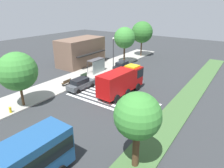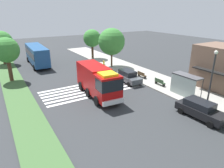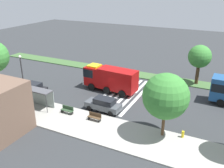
% 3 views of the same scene
% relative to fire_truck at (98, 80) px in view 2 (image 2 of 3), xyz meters
% --- Properties ---
extents(ground_plane, '(120.00, 120.00, 0.00)m').
position_rel_fire_truck_xyz_m(ground_plane, '(-1.82, 0.15, -2.02)').
color(ground_plane, '#2D3033').
extents(sidewalk, '(60.00, 5.46, 0.14)m').
position_rel_fire_truck_xyz_m(sidewalk, '(-1.82, 9.86, -1.95)').
color(sidewalk, '#9E9B93').
rests_on(sidewalk, ground_plane).
extents(median_strip, '(60.00, 3.00, 0.14)m').
position_rel_fire_truck_xyz_m(median_strip, '(-1.82, -8.33, -1.95)').
color(median_strip, '#3D6033').
rests_on(median_strip, ground_plane).
extents(crosswalk, '(4.95, 12.56, 0.01)m').
position_rel_fire_truck_xyz_m(crosswalk, '(-2.49, 0.15, -2.01)').
color(crosswalk, silver).
rests_on(crosswalk, ground_plane).
extents(fire_truck, '(8.37, 3.14, 3.61)m').
position_rel_fire_truck_xyz_m(fire_truck, '(0.00, 0.00, 0.00)').
color(fire_truck, '#A50C0C').
rests_on(fire_truck, ground_plane).
extents(parked_car_west, '(4.62, 2.12, 1.72)m').
position_rel_fire_truck_xyz_m(parked_car_west, '(-2.27, 5.93, -1.14)').
color(parked_car_west, '#474C51').
rests_on(parked_car_west, ground_plane).
extents(parked_car_mid, '(4.77, 2.17, 1.69)m').
position_rel_fire_truck_xyz_m(parked_car_mid, '(9.59, 5.93, -1.15)').
color(parked_car_mid, black).
rests_on(parked_car_mid, ground_plane).
extents(transit_bus, '(10.24, 3.05, 3.58)m').
position_rel_fire_truck_xyz_m(transit_bus, '(-18.95, -2.99, 0.10)').
color(transit_bus, navy).
rests_on(transit_bus, ground_plane).
extents(bus_stop_shelter, '(3.50, 1.40, 2.46)m').
position_rel_fire_truck_xyz_m(bus_stop_shelter, '(5.27, 8.72, -0.13)').
color(bus_stop_shelter, '#4C4C51').
rests_on(bus_stop_shelter, sidewalk).
extents(bench_near_shelter, '(1.60, 0.50, 0.90)m').
position_rel_fire_truck_xyz_m(bench_near_shelter, '(1.27, 8.70, -1.43)').
color(bench_near_shelter, '#2D472D').
rests_on(bench_near_shelter, sidewalk).
extents(bench_west_of_shelter, '(1.60, 0.50, 0.90)m').
position_rel_fire_truck_xyz_m(bench_west_of_shelter, '(-2.58, 8.70, -1.43)').
color(bench_west_of_shelter, '#4C3823').
rests_on(bench_west_of_shelter, sidewalk).
extents(street_lamp, '(0.36, 0.36, 6.09)m').
position_rel_fire_truck_xyz_m(street_lamp, '(9.05, 7.73, 1.72)').
color(street_lamp, '#2D2D30').
rests_on(street_lamp, sidewalk).
extents(sidewalk_tree_far_west, '(3.60, 3.60, 6.00)m').
position_rel_fire_truck_xyz_m(sidewalk_tree_far_west, '(-18.28, 8.13, 2.28)').
color(sidewalk_tree_far_west, '#513823').
rests_on(sidewalk_tree_far_west, sidewalk).
extents(sidewalk_tree_west, '(4.65, 4.65, 6.79)m').
position_rel_fire_truck_xyz_m(sidewalk_tree_west, '(-10.45, 8.13, 2.58)').
color(sidewalk_tree_west, '#513823').
rests_on(sidewalk_tree_west, sidewalk).
extents(median_tree_far_west, '(4.21, 4.21, 6.16)m').
position_rel_fire_truck_xyz_m(median_tree_far_west, '(-22.59, -8.33, 2.15)').
color(median_tree_far_west, '#513823').
rests_on(median_tree_far_west, median_strip).
extents(median_tree_west, '(3.49, 3.49, 6.19)m').
position_rel_fire_truck_xyz_m(median_tree_west, '(-11.30, -8.33, 2.51)').
color(median_tree_west, '#47301E').
rests_on(median_tree_west, median_strip).
extents(fire_hydrant, '(0.28, 0.28, 0.70)m').
position_rel_fire_truck_xyz_m(fire_hydrant, '(-12.44, 7.63, -1.53)').
color(fire_hydrant, gold).
rests_on(fire_hydrant, sidewalk).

